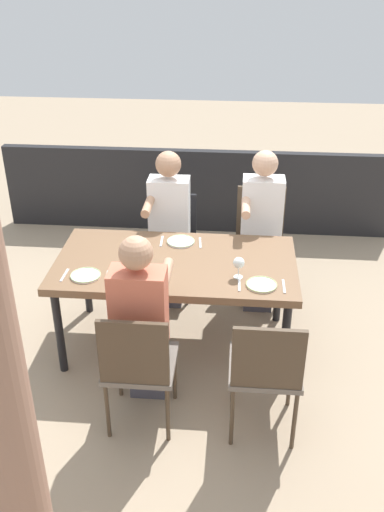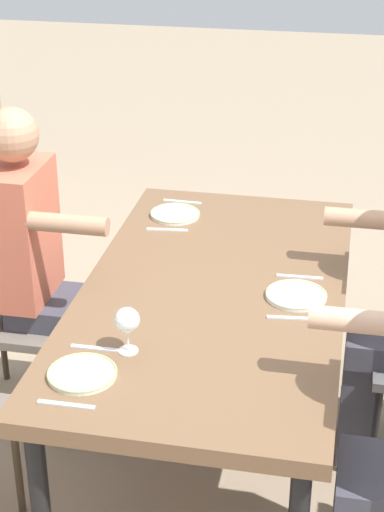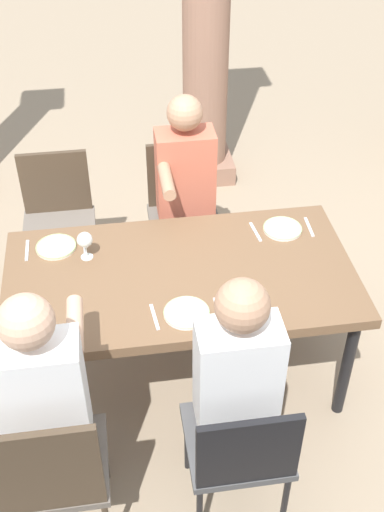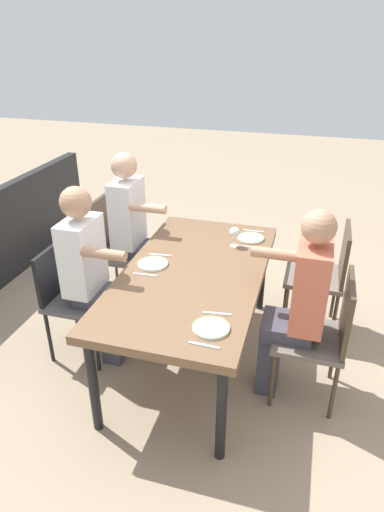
{
  "view_description": "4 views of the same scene",
  "coord_description": "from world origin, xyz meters",
  "px_view_note": "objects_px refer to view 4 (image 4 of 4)",
  "views": [
    {
      "loc": [
        -0.42,
        3.57,
        2.76
      ],
      "look_at": [
        -0.11,
        -0.08,
        0.75
      ],
      "focal_mm": 39.67,
      "sensor_mm": 36.0,
      "label": 1
    },
    {
      "loc": [
        -2.63,
        -0.45,
        2.21
      ],
      "look_at": [
        -0.03,
        0.07,
        0.88
      ],
      "focal_mm": 59.67,
      "sensor_mm": 36.0,
      "label": 2
    },
    {
      "loc": [
        -0.3,
        -2.41,
        2.85
      ],
      "look_at": [
        0.06,
        -0.0,
        0.85
      ],
      "focal_mm": 45.07,
      "sensor_mm": 36.0,
      "label": 3
    },
    {
      "loc": [
        2.54,
        0.72,
        2.24
      ],
      "look_at": [
        -0.1,
        -0.04,
        0.81
      ],
      "focal_mm": 31.26,
      "sensor_mm": 36.0,
      "label": 4
    }
  ],
  "objects_px": {
    "chair_mid_north": "(323,331)",
    "diner_guest_third": "(298,302)",
    "diner_woman_green": "(92,272)",
    "dining_table": "(193,279)",
    "plate_0": "(250,238)",
    "wine_glass_0": "(235,233)",
    "chair_mid_south": "(72,292)",
    "plate_2": "(211,328)",
    "plate_1": "(153,264)",
    "diner_man_white": "(135,227)",
    "chair_west_north": "(325,271)",
    "chair_west_south": "(115,244)"
  },
  "relations": [
    {
      "from": "diner_guest_third",
      "to": "wine_glass_0",
      "type": "bearing_deg",
      "value": -138.61
    },
    {
      "from": "plate_2",
      "to": "dining_table",
      "type": "bearing_deg",
      "value": -155.53
    },
    {
      "from": "plate_0",
      "to": "plate_2",
      "type": "xyz_separation_m",
      "value": [
        1.22,
        -0.02,
        0.0
      ]
    },
    {
      "from": "chair_mid_south",
      "to": "plate_0",
      "type": "relative_size",
      "value": 4.02
    },
    {
      "from": "chair_west_north",
      "to": "chair_mid_south",
      "type": "distance_m",
      "value": 1.93
    },
    {
      "from": "diner_woman_green",
      "to": "wine_glass_0",
      "type": "relative_size",
      "value": 8.55
    },
    {
      "from": "chair_west_south",
      "to": "diner_woman_green",
      "type": "relative_size",
      "value": 0.71
    },
    {
      "from": "plate_0",
      "to": "plate_1",
      "type": "height_order",
      "value": "same"
    },
    {
      "from": "plate_1",
      "to": "chair_mid_south",
      "type": "bearing_deg",
      "value": -76.19
    },
    {
      "from": "dining_table",
      "to": "diner_guest_third",
      "type": "relative_size",
      "value": 1.32
    },
    {
      "from": "plate_2",
      "to": "plate_0",
      "type": "bearing_deg",
      "value": 179.06
    },
    {
      "from": "wine_glass_0",
      "to": "plate_1",
      "type": "distance_m",
      "value": 0.67
    },
    {
      "from": "chair_mid_north",
      "to": "plate_0",
      "type": "distance_m",
      "value": 0.99
    },
    {
      "from": "chair_mid_north",
      "to": "wine_glass_0",
      "type": "distance_m",
      "value": 0.98
    },
    {
      "from": "chair_mid_north",
      "to": "diner_guest_third",
      "type": "relative_size",
      "value": 0.68
    },
    {
      "from": "chair_west_north",
      "to": "plate_2",
      "type": "distance_m",
      "value": 1.4
    },
    {
      "from": "diner_man_white",
      "to": "plate_2",
      "type": "relative_size",
      "value": 6.38
    },
    {
      "from": "chair_mid_south",
      "to": "wine_glass_0",
      "type": "bearing_deg",
      "value": 118.92
    },
    {
      "from": "diner_woman_green",
      "to": "chair_west_north",
      "type": "bearing_deg",
      "value": 116.29
    },
    {
      "from": "wine_glass_0",
      "to": "chair_west_north",
      "type": "bearing_deg",
      "value": 104.76
    },
    {
      "from": "plate_0",
      "to": "wine_glass_0",
      "type": "height_order",
      "value": "wine_glass_0"
    },
    {
      "from": "chair_mid_south",
      "to": "plate_2",
      "type": "distance_m",
      "value": 1.27
    },
    {
      "from": "dining_table",
      "to": "diner_man_white",
      "type": "height_order",
      "value": "diner_man_white"
    },
    {
      "from": "dining_table",
      "to": "diner_guest_third",
      "type": "xyz_separation_m",
      "value": [
        0.13,
        0.71,
        0.03
      ]
    },
    {
      "from": "chair_west_south",
      "to": "chair_west_north",
      "type": "bearing_deg",
      "value": 90.0
    },
    {
      "from": "chair_mid_south",
      "to": "diner_guest_third",
      "type": "relative_size",
      "value": 0.64
    },
    {
      "from": "dining_table",
      "to": "diner_woman_green",
      "type": "xyz_separation_m",
      "value": [
        0.14,
        -0.69,
        0.03
      ]
    },
    {
      "from": "plate_1",
      "to": "diner_woman_green",
      "type": "bearing_deg",
      "value": -69.65
    },
    {
      "from": "diner_guest_third",
      "to": "chair_mid_north",
      "type": "bearing_deg",
      "value": 89.06
    },
    {
      "from": "chair_west_south",
      "to": "diner_woman_green",
      "type": "distance_m",
      "value": 0.82
    },
    {
      "from": "diner_guest_third",
      "to": "plate_1",
      "type": "height_order",
      "value": "diner_guest_third"
    },
    {
      "from": "plate_2",
      "to": "diner_guest_third",
      "type": "bearing_deg",
      "value": 136.57
    },
    {
      "from": "diner_man_white",
      "to": "diner_guest_third",
      "type": "height_order",
      "value": "diner_man_white"
    },
    {
      "from": "dining_table",
      "to": "diner_guest_third",
      "type": "distance_m",
      "value": 0.73
    },
    {
      "from": "chair_west_north",
      "to": "chair_mid_south",
      "type": "height_order",
      "value": "chair_west_north"
    },
    {
      "from": "diner_man_white",
      "to": "chair_mid_north",
      "type": "bearing_deg",
      "value": 63.93
    },
    {
      "from": "diner_guest_third",
      "to": "diner_woman_green",
      "type": "bearing_deg",
      "value": -89.76
    },
    {
      "from": "diner_woman_green",
      "to": "wine_glass_0",
      "type": "distance_m",
      "value": 1.08
    },
    {
      "from": "chair_mid_south",
      "to": "plate_2",
      "type": "height_order",
      "value": "chair_mid_south"
    },
    {
      "from": "diner_woman_green",
      "to": "chair_mid_north",
      "type": "bearing_deg",
      "value": 90.1
    },
    {
      "from": "chair_mid_north",
      "to": "diner_guest_third",
      "type": "distance_m",
      "value": 0.26
    },
    {
      "from": "dining_table",
      "to": "diner_man_white",
      "type": "xyz_separation_m",
      "value": [
        -0.64,
        -0.69,
        0.04
      ]
    },
    {
      "from": "plate_2",
      "to": "diner_woman_green",
      "type": "bearing_deg",
      "value": -115.49
    },
    {
      "from": "diner_woman_green",
      "to": "dining_table",
      "type": "bearing_deg",
      "value": 101.3
    },
    {
      "from": "diner_man_white",
      "to": "diner_woman_green",
      "type": "bearing_deg",
      "value": 0.04
    },
    {
      "from": "chair_west_north",
      "to": "diner_man_white",
      "type": "bearing_deg",
      "value": -89.9
    },
    {
      "from": "diner_guest_third",
      "to": "plate_2",
      "type": "distance_m",
      "value": 0.64
    },
    {
      "from": "plate_0",
      "to": "chair_west_south",
      "type": "bearing_deg",
      "value": -91.17
    },
    {
      "from": "chair_west_south",
      "to": "chair_mid_south",
      "type": "height_order",
      "value": "chair_west_south"
    },
    {
      "from": "diner_man_white",
      "to": "wine_glass_0",
      "type": "distance_m",
      "value": 0.91
    }
  ]
}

